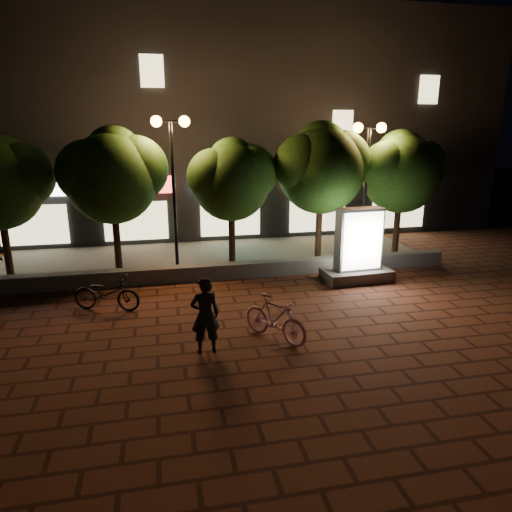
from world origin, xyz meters
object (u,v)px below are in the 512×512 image
object	(u,v)px
tree_far_right	(402,169)
street_lamp_left	(172,154)
tree_right	(322,165)
tree_left	(113,173)
ad_kiosk	(358,252)
scooter_parked	(107,293)
tree_mid	(232,177)
scooter_pink	(275,318)
rider	(205,315)
street_lamp_right	(368,156)

from	to	relation	value
tree_far_right	street_lamp_left	size ratio (longest dim) A/B	0.92
tree_right	tree_left	bearing A→B (deg)	-180.00
ad_kiosk	scooter_parked	bearing A→B (deg)	-173.06
tree_right	tree_far_right	distance (m)	3.20
tree_left	ad_kiosk	world-z (taller)	tree_left
tree_left	tree_far_right	size ratio (longest dim) A/B	1.03
tree_left	street_lamp_left	world-z (taller)	street_lamp_left
tree_mid	scooter_pink	bearing A→B (deg)	-90.26
street_lamp_left	rider	world-z (taller)	street_lamp_left
tree_mid	rider	world-z (taller)	tree_mid
tree_right	scooter_pink	size ratio (longest dim) A/B	2.77
tree_mid	ad_kiosk	distance (m)	5.05
tree_mid	street_lamp_left	xyz separation A→B (m)	(-2.05, -0.26, 0.81)
tree_left	tree_far_right	xyz separation A→B (m)	(10.50, -0.00, -0.08)
tree_left	street_lamp_right	xyz separation A→B (m)	(8.95, -0.26, 0.45)
tree_mid	ad_kiosk	xyz separation A→B (m)	(3.70, -2.61, -2.24)
scooter_parked	street_lamp_right	bearing A→B (deg)	-51.04
street_lamp_right	rider	world-z (taller)	street_lamp_right
tree_far_right	scooter_pink	world-z (taller)	tree_far_right
tree_left	tree_mid	xyz separation A→B (m)	(4.00, -0.00, -0.23)
scooter_parked	tree_mid	bearing A→B (deg)	-30.17
tree_far_right	rider	size ratio (longest dim) A/B	2.67
tree_far_right	street_lamp_left	distance (m)	8.58
street_lamp_right	tree_left	bearing A→B (deg)	178.32
tree_mid	scooter_pink	size ratio (longest dim) A/B	2.46
street_lamp_left	rider	distance (m)	7.07
street_lamp_left	rider	bearing A→B (deg)	-86.78
street_lamp_left	scooter_parked	size ratio (longest dim) A/B	2.75
tree_mid	ad_kiosk	size ratio (longest dim) A/B	1.86
tree_right	ad_kiosk	world-z (taller)	tree_right
tree_far_right	street_lamp_right	world-z (taller)	street_lamp_right
ad_kiosk	scooter_parked	distance (m)	7.89
rider	ad_kiosk	bearing A→B (deg)	-147.58
tree_far_right	scooter_pink	xyz separation A→B (m)	(-6.53, -6.31, -2.82)
tree_far_right	rider	world-z (taller)	tree_far_right
tree_right	scooter_parked	world-z (taller)	tree_right
tree_mid	street_lamp_right	world-z (taller)	street_lamp_right
tree_left	scooter_parked	bearing A→B (deg)	-91.91
scooter_parked	ad_kiosk	bearing A→B (deg)	-64.09
tree_left	scooter_parked	size ratio (longest dim) A/B	2.60
tree_mid	rider	distance (m)	7.19
tree_mid	ad_kiosk	bearing A→B (deg)	-35.14
rider	street_lamp_right	bearing A→B (deg)	-140.39
scooter_pink	street_lamp_right	bearing A→B (deg)	13.78
rider	scooter_parked	size ratio (longest dim) A/B	0.95
ad_kiosk	scooter_parked	world-z (taller)	ad_kiosk
tree_mid	rider	size ratio (longest dim) A/B	2.52
tree_mid	street_lamp_right	distance (m)	5.00
street_lamp_left	scooter_parked	distance (m)	5.25
tree_mid	tree_right	size ratio (longest dim) A/B	0.89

